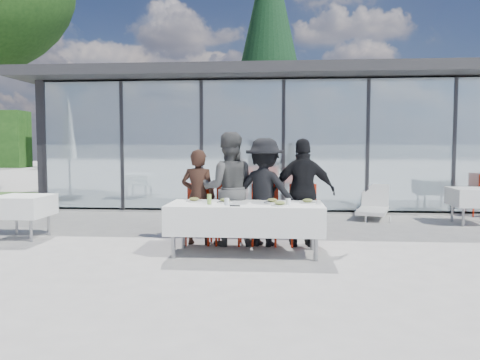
{
  "coord_description": "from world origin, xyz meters",
  "views": [
    {
      "loc": [
        0.91,
        -7.04,
        1.57
      ],
      "look_at": [
        0.23,
        1.2,
        0.99
      ],
      "focal_mm": 35.0,
      "sensor_mm": 36.0,
      "label": 1
    }
  ],
  "objects_px": {
    "diner_c": "(265,192)",
    "plate_c": "(272,201)",
    "spare_table_right": "(473,197)",
    "plate_a": "(194,200)",
    "diner_b": "(228,189)",
    "diner_chair_b": "(229,211)",
    "diner_chair_d": "(303,211)",
    "diner_chair_a": "(200,210)",
    "juice_bottle": "(209,199)",
    "folded_eyeglasses": "(235,206)",
    "plate_b": "(225,201)",
    "conifer_tree": "(269,42)",
    "plate_extra": "(280,204)",
    "diner_chair_c": "(265,211)",
    "plate_d": "(308,201)",
    "diner_a": "(198,197)",
    "diner_d": "(304,193)",
    "lounger": "(373,206)",
    "dining_table": "(245,218)",
    "spare_table_left": "(23,206)"
  },
  "relations": [
    {
      "from": "plate_c",
      "to": "spare_table_right",
      "type": "bearing_deg",
      "value": 35.78
    },
    {
      "from": "diner_chair_b",
      "to": "plate_d",
      "type": "bearing_deg",
      "value": -27.59
    },
    {
      "from": "plate_extra",
      "to": "folded_eyeglasses",
      "type": "bearing_deg",
      "value": -169.23
    },
    {
      "from": "diner_a",
      "to": "diner_chair_a",
      "type": "xyz_separation_m",
      "value": [
        0.0,
        0.12,
        -0.23
      ]
    },
    {
      "from": "diner_a",
      "to": "lounger",
      "type": "xyz_separation_m",
      "value": [
        3.42,
        3.18,
        -0.51
      ]
    },
    {
      "from": "diner_a",
      "to": "spare_table_right",
      "type": "bearing_deg",
      "value": -149.23
    },
    {
      "from": "conifer_tree",
      "to": "plate_extra",
      "type": "bearing_deg",
      "value": -88.15
    },
    {
      "from": "diner_d",
      "to": "plate_a",
      "type": "xyz_separation_m",
      "value": [
        -1.67,
        -0.47,
        -0.08
      ]
    },
    {
      "from": "diner_chair_a",
      "to": "juice_bottle",
      "type": "relative_size",
      "value": 6.64
    },
    {
      "from": "juice_bottle",
      "to": "plate_extra",
      "type": "bearing_deg",
      "value": -4.72
    },
    {
      "from": "diner_chair_c",
      "to": "plate_b",
      "type": "distance_m",
      "value": 0.92
    },
    {
      "from": "diner_b",
      "to": "plate_d",
      "type": "relative_size",
      "value": 7.39
    },
    {
      "from": "folded_eyeglasses",
      "to": "diner_b",
      "type": "bearing_deg",
      "value": 101.28
    },
    {
      "from": "diner_chair_b",
      "to": "plate_extra",
      "type": "height_order",
      "value": "diner_chair_b"
    },
    {
      "from": "diner_chair_a",
      "to": "diner_chair_d",
      "type": "height_order",
      "value": "same"
    },
    {
      "from": "plate_b",
      "to": "conifer_tree",
      "type": "xyz_separation_m",
      "value": [
        0.38,
        13.18,
        5.21
      ]
    },
    {
      "from": "juice_bottle",
      "to": "spare_table_left",
      "type": "xyz_separation_m",
      "value": [
        -3.4,
        1.03,
        -0.27
      ]
    },
    {
      "from": "plate_b",
      "to": "diner_a",
      "type": "bearing_deg",
      "value": 131.53
    },
    {
      "from": "diner_chair_a",
      "to": "folded_eyeglasses",
      "type": "relative_size",
      "value": 6.96
    },
    {
      "from": "dining_table",
      "to": "plate_extra",
      "type": "bearing_deg",
      "value": -24.84
    },
    {
      "from": "diner_chair_c",
      "to": "juice_bottle",
      "type": "height_order",
      "value": "diner_chair_c"
    },
    {
      "from": "plate_a",
      "to": "folded_eyeglasses",
      "type": "xyz_separation_m",
      "value": [
        0.67,
        -0.51,
        -0.02
      ]
    },
    {
      "from": "diner_chair_a",
      "to": "juice_bottle",
      "type": "distance_m",
      "value": 0.99
    },
    {
      "from": "dining_table",
      "to": "juice_bottle",
      "type": "distance_m",
      "value": 0.61
    },
    {
      "from": "diner_chair_d",
      "to": "lounger",
      "type": "xyz_separation_m",
      "value": [
        1.73,
        3.06,
        -0.28
      ]
    },
    {
      "from": "juice_bottle",
      "to": "diner_d",
      "type": "bearing_deg",
      "value": 29.31
    },
    {
      "from": "spare_table_right",
      "to": "conifer_tree",
      "type": "height_order",
      "value": "conifer_tree"
    },
    {
      "from": "diner_d",
      "to": "folded_eyeglasses",
      "type": "bearing_deg",
      "value": 39.05
    },
    {
      "from": "diner_c",
      "to": "juice_bottle",
      "type": "distance_m",
      "value": 1.1
    },
    {
      "from": "plate_c",
      "to": "lounger",
      "type": "bearing_deg",
      "value": 59.06
    },
    {
      "from": "spare_table_left",
      "to": "diner_chair_b",
      "type": "bearing_deg",
      "value": -2.12
    },
    {
      "from": "diner_d",
      "to": "spare_table_right",
      "type": "xyz_separation_m",
      "value": [
        3.56,
        2.39,
        -0.3
      ]
    },
    {
      "from": "diner_chair_d",
      "to": "spare_table_right",
      "type": "distance_m",
      "value": 4.23
    },
    {
      "from": "diner_chair_c",
      "to": "plate_d",
      "type": "bearing_deg",
      "value": -44.62
    },
    {
      "from": "spare_table_right",
      "to": "diner_chair_c",
      "type": "bearing_deg",
      "value": -151.42
    },
    {
      "from": "diner_d",
      "to": "spare_table_left",
      "type": "bearing_deg",
      "value": -8.46
    },
    {
      "from": "spare_table_right",
      "to": "plate_a",
      "type": "bearing_deg",
      "value": -151.3
    },
    {
      "from": "diner_d",
      "to": "conifer_tree",
      "type": "distance_m",
      "value": 13.65
    },
    {
      "from": "diner_d",
      "to": "plate_b",
      "type": "relative_size",
      "value": 6.97
    },
    {
      "from": "diner_c",
      "to": "plate_c",
      "type": "height_order",
      "value": "diner_c"
    },
    {
      "from": "diner_chair_b",
      "to": "juice_bottle",
      "type": "bearing_deg",
      "value": -102.3
    },
    {
      "from": "dining_table",
      "to": "folded_eyeglasses",
      "type": "relative_size",
      "value": 16.14
    },
    {
      "from": "diner_b",
      "to": "diner_chair_d",
      "type": "xyz_separation_m",
      "value": [
        1.2,
        0.12,
        -0.37
      ]
    },
    {
      "from": "diner_chair_a",
      "to": "diner_b",
      "type": "relative_size",
      "value": 0.54
    },
    {
      "from": "diner_chair_d",
      "to": "conifer_tree",
      "type": "xyz_separation_m",
      "value": [
        -0.81,
        12.51,
        5.45
      ]
    },
    {
      "from": "plate_extra",
      "to": "juice_bottle",
      "type": "xyz_separation_m",
      "value": [
        -1.01,
        0.08,
        0.05
      ]
    },
    {
      "from": "juice_bottle",
      "to": "diner_chair_a",
      "type": "bearing_deg",
      "value": 108.19
    },
    {
      "from": "diner_b",
      "to": "spare_table_right",
      "type": "bearing_deg",
      "value": -159.56
    },
    {
      "from": "diner_chair_b",
      "to": "plate_b",
      "type": "bearing_deg",
      "value": -89.48
    },
    {
      "from": "diner_b",
      "to": "diner_chair_b",
      "type": "height_order",
      "value": "diner_b"
    }
  ]
}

